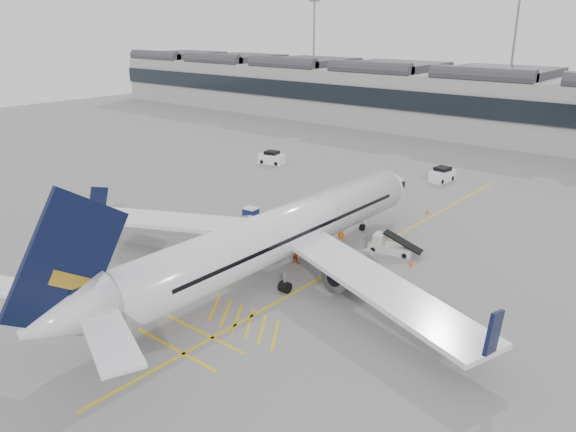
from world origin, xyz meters
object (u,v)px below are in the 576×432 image
Objects in this scene: belt_loader at (390,246)px; baggage_cart_a at (282,241)px; ramp_agent_b at (295,253)px; pushback_tug at (234,232)px; ramp_agent_a at (341,232)px; airliner_main at (275,236)px.

baggage_cart_a is at bearing -153.69° from belt_loader.
ramp_agent_b reaches higher than pushback_tug.
ramp_agent_b is 0.75× the size of pushback_tug.
belt_loader is 15.21m from pushback_tug.
ramp_agent_a reaches higher than pushback_tug.
belt_loader reaches higher than baggage_cart_a.
baggage_cart_a is (-2.91, 4.39, -2.51)m from airliner_main.
ramp_agent_a reaches higher than ramp_agent_b.
pushback_tug is (-8.50, 0.81, -0.36)m from ramp_agent_b.
ramp_agent_a is at bearing 89.50° from airliner_main.
pushback_tug is at bearing -12.72° from ramp_agent_b.
baggage_cart_a is at bearing 15.57° from pushback_tug.
belt_loader reaches higher than ramp_agent_a.
ramp_agent_a is 1.02× the size of ramp_agent_b.
airliner_main reaches higher than ramp_agent_b.
pushback_tug is at bearing 156.44° from airliner_main.
belt_loader is 9.97m from baggage_cart_a.
ramp_agent_a is (2.96, 5.30, 0.00)m from baggage_cart_a.
ramp_agent_a is at bearing 57.72° from baggage_cart_a.
airliner_main is 10.01m from ramp_agent_a.
belt_loader is (5.00, 10.44, -2.87)m from airliner_main.
airliner_main reaches higher than baggage_cart_a.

